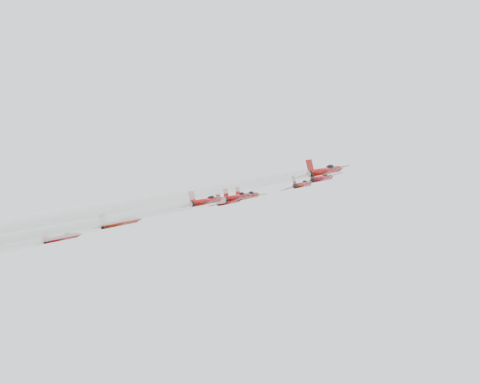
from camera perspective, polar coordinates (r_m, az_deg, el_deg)
The scene contains 6 objects.
jet_lead at distance 157.56m, azimuth 5.38°, elevation 0.65°, with size 10.31×13.66×7.14m.
jet_row2_left at distance 153.53m, azimuth -0.89°, elevation -0.79°, with size 9.88×13.10×6.85m.
jet_row2_center at distance 144.13m, azimuth 0.69°, elevation -0.33°, with size 9.89×13.10×6.85m.
jet_row2_right at distance 141.65m, azimuth 7.03°, elevation 1.20°, with size 10.04×13.30×6.95m.
jet_center at distance 98.30m, azimuth -12.96°, elevation -2.76°, with size 9.02×89.23×41.94m.
jet_rear_farright at distance 65.76m, azimuth -7.50°, elevation -0.43°, with size 9.12×90.18×42.38m.
Camera 1 is at (68.06, -102.80, 104.55)m, focal length 50.00 mm.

